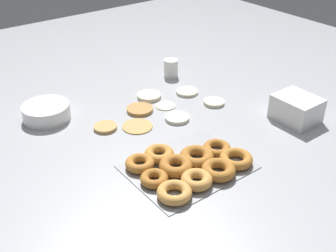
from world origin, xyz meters
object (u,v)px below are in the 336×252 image
pancake_5 (149,96)px  pancake_7 (166,105)px  container_stack (296,109)px  pancake_0 (214,102)px  pancake_4 (177,118)px  pancake_1 (140,109)px  pancake_6 (105,127)px  pancake_3 (187,92)px  paper_cup (171,68)px  donut_tray (189,166)px  batter_bowl (46,112)px  pancake_2 (137,126)px

pancake_5 → pancake_7: bearing=-84.7°
container_stack → pancake_0: bearing=119.1°
pancake_4 → pancake_1: bearing=118.3°
pancake_7 → pancake_6: bearing=-179.0°
pancake_4 → pancake_6: size_ratio=1.09×
pancake_5 → pancake_6: 0.29m
pancake_3 → container_stack: size_ratio=0.59×
container_stack → paper_cup: container_stack is taller
pancake_4 → donut_tray: (-0.17, -0.28, 0.01)m
pancake_6 → pancake_5: bearing=21.7°
pancake_6 → batter_bowl: size_ratio=0.48×
pancake_0 → container_stack: (0.16, -0.28, 0.04)m
pancake_3 → pancake_2: bearing=-162.1°
pancake_6 → pancake_4: bearing=-22.8°
pancake_1 → donut_tray: bearing=-102.7°
pancake_0 → pancake_4: (-0.20, -0.01, -0.00)m
pancake_1 → paper_cup: (0.30, 0.19, 0.03)m
pancake_5 → pancake_1: bearing=-142.5°
container_stack → pancake_6: bearing=148.1°
pancake_7 → pancake_2: bearing=-160.0°
pancake_1 → pancake_7: (0.10, -0.03, -0.00)m
pancake_3 → batter_bowl: batter_bowl is taller
pancake_7 → pancake_5: bearing=95.3°
donut_tray → pancake_4: bearing=58.5°
donut_tray → pancake_1: bearing=77.3°
pancake_0 → paper_cup: paper_cup is taller
pancake_0 → pancake_6: size_ratio=1.00×
paper_cup → pancake_1: bearing=-147.8°
paper_cup → pancake_5: bearing=-150.5°
pancake_0 → paper_cup: size_ratio=1.05×
pancake_4 → batter_bowl: (-0.39, 0.31, 0.02)m
pancake_2 → pancake_6: 0.12m
pancake_4 → pancake_6: bearing=157.2°
pancake_6 → paper_cup: 0.53m
pancake_2 → paper_cup: size_ratio=1.40×
pancake_0 → pancake_7: bearing=149.0°
pancake_3 → batter_bowl: bearing=164.6°
pancake_1 → pancake_6: 0.18m
pancake_3 → donut_tray: bearing=-128.7°
pancake_5 → donut_tray: (-0.19, -0.49, 0.01)m
pancake_2 → pancake_7: (0.18, 0.07, 0.00)m
pancake_4 → paper_cup: size_ratio=1.15×
pancake_2 → pancake_0: bearing=-6.0°
paper_cup → batter_bowl: bearing=-177.8°
pancake_2 → donut_tray: size_ratio=0.30×
donut_tray → batter_bowl: size_ratio=2.09×
pancake_6 → donut_tray: size_ratio=0.23×
pancake_4 → pancake_6: 0.27m
pancake_3 → pancake_5: 0.17m
pancake_1 → batter_bowl: batter_bowl is taller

